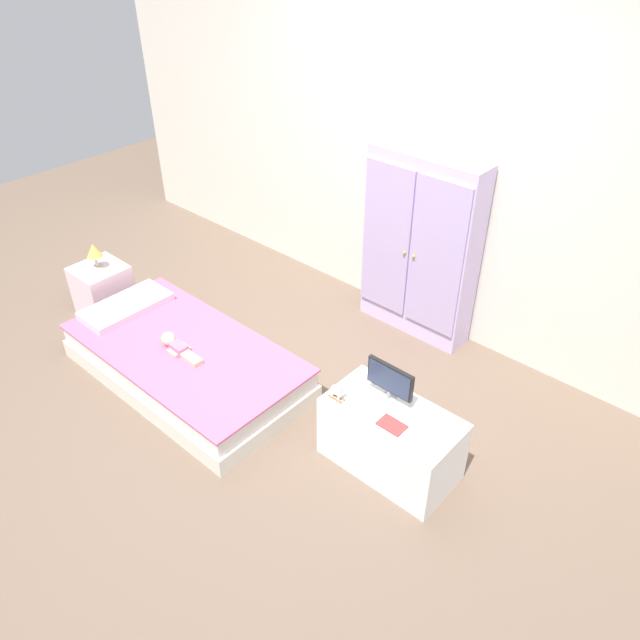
{
  "coord_description": "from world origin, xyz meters",
  "views": [
    {
      "loc": [
        2.31,
        -2.05,
        2.87
      ],
      "look_at": [
        0.15,
        0.37,
        0.58
      ],
      "focal_mm": 34.58,
      "sensor_mm": 36.0,
      "label": 1
    }
  ],
  "objects_px": {
    "nightstand": "(103,290)",
    "wardrobe": "(420,247)",
    "bed": "(186,362)",
    "tv_monitor": "(390,380)",
    "rocking_horse_toy": "(338,391)",
    "table_lamp": "(94,251)",
    "tv_stand": "(391,439)",
    "doll": "(175,345)",
    "book_red": "(392,425)"
  },
  "relations": [
    {
      "from": "nightstand",
      "to": "wardrobe",
      "type": "distance_m",
      "value": 2.54
    },
    {
      "from": "bed",
      "to": "tv_monitor",
      "type": "height_order",
      "value": "tv_monitor"
    },
    {
      "from": "wardrobe",
      "to": "nightstand",
      "type": "bearing_deg",
      "value": -143.09
    },
    {
      "from": "bed",
      "to": "rocking_horse_toy",
      "type": "xyz_separation_m",
      "value": [
        1.24,
        0.17,
        0.36
      ]
    },
    {
      "from": "bed",
      "to": "table_lamp",
      "type": "xyz_separation_m",
      "value": [
        -1.16,
        0.09,
        0.42
      ]
    },
    {
      "from": "tv_stand",
      "to": "tv_monitor",
      "type": "height_order",
      "value": "tv_monitor"
    },
    {
      "from": "doll",
      "to": "wardrobe",
      "type": "relative_size",
      "value": 0.28
    },
    {
      "from": "bed",
      "to": "tv_stand",
      "type": "bearing_deg",
      "value": 10.98
    },
    {
      "from": "book_red",
      "to": "tv_monitor",
      "type": "bearing_deg",
      "value": 131.51
    },
    {
      "from": "book_red",
      "to": "table_lamp",
      "type": "bearing_deg",
      "value": -177.54
    },
    {
      "from": "doll",
      "to": "rocking_horse_toy",
      "type": "bearing_deg",
      "value": 10.1
    },
    {
      "from": "bed",
      "to": "nightstand",
      "type": "relative_size",
      "value": 4.26
    },
    {
      "from": "doll",
      "to": "wardrobe",
      "type": "height_order",
      "value": "wardrobe"
    },
    {
      "from": "table_lamp",
      "to": "tv_stand",
      "type": "bearing_deg",
      "value": 4.51
    },
    {
      "from": "table_lamp",
      "to": "rocking_horse_toy",
      "type": "distance_m",
      "value": 2.41
    },
    {
      "from": "bed",
      "to": "wardrobe",
      "type": "relative_size",
      "value": 1.24
    },
    {
      "from": "tv_stand",
      "to": "wardrobe",
      "type": "bearing_deg",
      "value": 119.36
    },
    {
      "from": "table_lamp",
      "to": "nightstand",
      "type": "bearing_deg",
      "value": 0.0
    },
    {
      "from": "doll",
      "to": "tv_stand",
      "type": "relative_size",
      "value": 0.5
    },
    {
      "from": "table_lamp",
      "to": "tv_monitor",
      "type": "distance_m",
      "value": 2.63
    },
    {
      "from": "bed",
      "to": "book_red",
      "type": "relative_size",
      "value": 11.38
    },
    {
      "from": "doll",
      "to": "wardrobe",
      "type": "xyz_separation_m",
      "value": [
        0.85,
        1.63,
        0.39
      ]
    },
    {
      "from": "tv_stand",
      "to": "rocking_horse_toy",
      "type": "relative_size",
      "value": 6.36
    },
    {
      "from": "nightstand",
      "to": "doll",
      "type": "bearing_deg",
      "value": -6.98
    },
    {
      "from": "bed",
      "to": "book_red",
      "type": "bearing_deg",
      "value": 7.28
    },
    {
      "from": "bed",
      "to": "book_red",
      "type": "xyz_separation_m",
      "value": [
        1.61,
        0.21,
        0.3
      ]
    },
    {
      "from": "table_lamp",
      "to": "wardrobe",
      "type": "height_order",
      "value": "wardrobe"
    },
    {
      "from": "nightstand",
      "to": "tv_monitor",
      "type": "xyz_separation_m",
      "value": [
        2.62,
        0.29,
        0.37
      ]
    },
    {
      "from": "nightstand",
      "to": "table_lamp",
      "type": "height_order",
      "value": "table_lamp"
    },
    {
      "from": "tv_monitor",
      "to": "rocking_horse_toy",
      "type": "bearing_deg",
      "value": -137.18
    },
    {
      "from": "nightstand",
      "to": "wardrobe",
      "type": "height_order",
      "value": "wardrobe"
    },
    {
      "from": "wardrobe",
      "to": "rocking_horse_toy",
      "type": "distance_m",
      "value": 1.48
    },
    {
      "from": "rocking_horse_toy",
      "to": "book_red",
      "type": "xyz_separation_m",
      "value": [
        0.36,
        0.03,
        -0.05
      ]
    },
    {
      "from": "doll",
      "to": "book_red",
      "type": "distance_m",
      "value": 1.65
    },
    {
      "from": "doll",
      "to": "table_lamp",
      "type": "height_order",
      "value": "table_lamp"
    },
    {
      "from": "nightstand",
      "to": "rocking_horse_toy",
      "type": "height_order",
      "value": "rocking_horse_toy"
    },
    {
      "from": "tv_monitor",
      "to": "wardrobe",
      "type": "bearing_deg",
      "value": 117.61
    },
    {
      "from": "wardrobe",
      "to": "tv_stand",
      "type": "relative_size",
      "value": 1.78
    },
    {
      "from": "nightstand",
      "to": "rocking_horse_toy",
      "type": "relative_size",
      "value": 3.3
    },
    {
      "from": "table_lamp",
      "to": "rocking_horse_toy",
      "type": "height_order",
      "value": "table_lamp"
    },
    {
      "from": "bed",
      "to": "rocking_horse_toy",
      "type": "height_order",
      "value": "rocking_horse_toy"
    },
    {
      "from": "nightstand",
      "to": "book_red",
      "type": "height_order",
      "value": "book_red"
    },
    {
      "from": "tv_stand",
      "to": "book_red",
      "type": "bearing_deg",
      "value": -58.0
    },
    {
      "from": "wardrobe",
      "to": "tv_monitor",
      "type": "bearing_deg",
      "value": -62.39
    },
    {
      "from": "bed",
      "to": "table_lamp",
      "type": "distance_m",
      "value": 1.24
    },
    {
      "from": "wardrobe",
      "to": "tv_stand",
      "type": "height_order",
      "value": "wardrobe"
    },
    {
      "from": "nightstand",
      "to": "wardrobe",
      "type": "relative_size",
      "value": 0.29
    },
    {
      "from": "wardrobe",
      "to": "tv_stand",
      "type": "xyz_separation_m",
      "value": [
        0.72,
        -1.28,
        -0.49
      ]
    },
    {
      "from": "bed",
      "to": "tv_stand",
      "type": "distance_m",
      "value": 1.58
    },
    {
      "from": "tv_monitor",
      "to": "book_red",
      "type": "distance_m",
      "value": 0.26
    }
  ]
}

